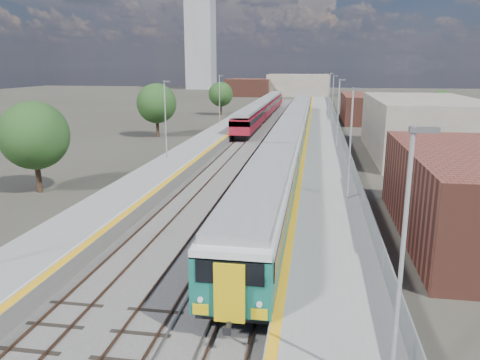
# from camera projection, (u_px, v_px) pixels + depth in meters

# --- Properties ---
(ground) EXTENTS (320.00, 320.00, 0.00)m
(ground) POSITION_uv_depth(u_px,v_px,m) (282.00, 144.00, 60.33)
(ground) COLOR #47443A
(ground) RESTS_ON ground
(ballast_bed) EXTENTS (10.50, 155.00, 0.06)m
(ballast_bed) POSITION_uv_depth(u_px,v_px,m) (266.00, 141.00, 63.07)
(ballast_bed) COLOR #565451
(ballast_bed) RESTS_ON ground
(tracks) EXTENTS (8.96, 160.00, 0.17)m
(tracks) POSITION_uv_depth(u_px,v_px,m) (272.00, 138.00, 64.56)
(tracks) COLOR #4C3323
(tracks) RESTS_ON ground
(platform_right) EXTENTS (4.70, 155.00, 8.52)m
(platform_right) POSITION_uv_depth(u_px,v_px,m) (323.00, 138.00, 61.76)
(platform_right) COLOR slate
(platform_right) RESTS_ON ground
(platform_left) EXTENTS (4.30, 155.00, 8.52)m
(platform_left) POSITION_uv_depth(u_px,v_px,m) (217.00, 136.00, 64.00)
(platform_left) COLOR slate
(platform_left) RESTS_ON ground
(buildings) EXTENTS (72.00, 185.50, 40.00)m
(buildings) POSITION_uv_depth(u_px,v_px,m) (245.00, 63.00, 145.51)
(buildings) COLOR brown
(buildings) RESTS_ON ground
(green_train) EXTENTS (3.05, 84.89, 3.36)m
(green_train) POSITION_uv_depth(u_px,v_px,m) (293.00, 129.00, 57.06)
(green_train) COLOR black
(green_train) RESTS_ON ground
(red_train) EXTENTS (2.82, 57.26, 3.56)m
(red_train) POSITION_uv_depth(u_px,v_px,m) (264.00, 108.00, 87.84)
(red_train) COLOR black
(red_train) RESTS_ON ground
(tree_a) EXTENTS (5.37, 5.37, 7.28)m
(tree_a) POSITION_uv_depth(u_px,v_px,m) (34.00, 136.00, 36.55)
(tree_a) COLOR #382619
(tree_a) RESTS_ON ground
(tree_b) EXTENTS (5.54, 5.54, 7.51)m
(tree_b) POSITION_uv_depth(u_px,v_px,m) (157.00, 103.00, 65.39)
(tree_b) COLOR #382619
(tree_b) RESTS_ON ground
(tree_c) EXTENTS (4.93, 4.93, 6.68)m
(tree_c) POSITION_uv_depth(u_px,v_px,m) (221.00, 94.00, 94.74)
(tree_c) COLOR #382619
(tree_c) RESTS_ON ground
(tree_d) EXTENTS (4.64, 4.64, 6.28)m
(tree_d) POSITION_uv_depth(u_px,v_px,m) (441.00, 106.00, 70.77)
(tree_d) COLOR #382619
(tree_d) RESTS_ON ground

